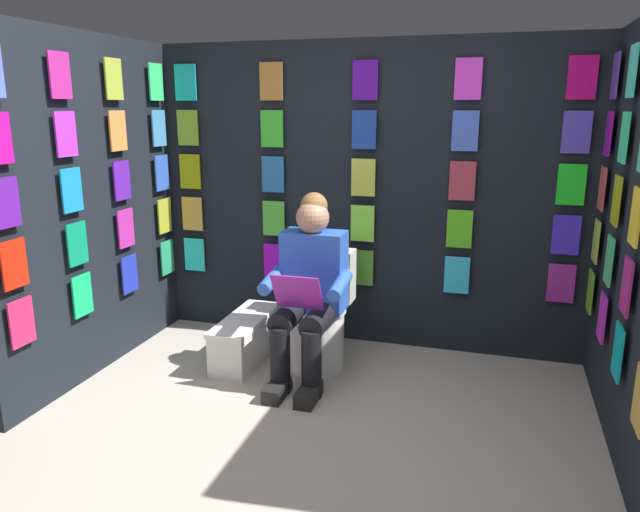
# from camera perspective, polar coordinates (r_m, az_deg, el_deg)

# --- Properties ---
(ground_plane) EXTENTS (30.00, 30.00, 0.00)m
(ground_plane) POSITION_cam_1_polar(r_m,az_deg,el_deg) (2.98, -4.59, -21.02)
(ground_plane) COLOR #B2A899
(display_wall_back) EXTENTS (3.19, 0.14, 2.16)m
(display_wall_back) POSITION_cam_1_polar(r_m,az_deg,el_deg) (4.30, 4.39, 5.71)
(display_wall_back) COLOR black
(display_wall_back) RESTS_ON ground
(display_wall_left) EXTENTS (0.14, 1.85, 2.16)m
(display_wall_left) POSITION_cam_1_polar(r_m,az_deg,el_deg) (3.31, 28.36, 1.52)
(display_wall_left) COLOR black
(display_wall_left) RESTS_ON ground
(display_wall_right) EXTENTS (0.14, 1.85, 2.16)m
(display_wall_right) POSITION_cam_1_polar(r_m,az_deg,el_deg) (4.10, -21.26, 4.39)
(display_wall_right) COLOR black
(display_wall_right) RESTS_ON ground
(toilet) EXTENTS (0.41, 0.55, 0.77)m
(toilet) POSITION_cam_1_polar(r_m,az_deg,el_deg) (4.03, -0.10, -5.94)
(toilet) COLOR white
(toilet) RESTS_ON ground
(person_reading) EXTENTS (0.53, 0.68, 1.19)m
(person_reading) POSITION_cam_1_polar(r_m,az_deg,el_deg) (3.74, -1.10, -3.15)
(person_reading) COLOR blue
(person_reading) RESTS_ON ground
(comic_longbox_near) EXTENTS (0.27, 0.74, 0.31)m
(comic_longbox_near) POSITION_cam_1_polar(r_m,az_deg,el_deg) (4.17, -7.12, -7.85)
(comic_longbox_near) COLOR white
(comic_longbox_near) RESTS_ON ground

